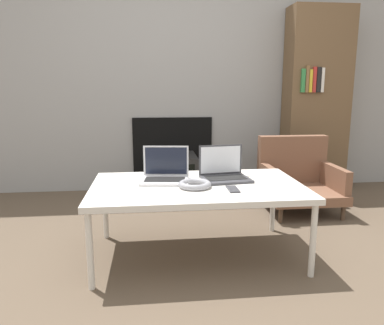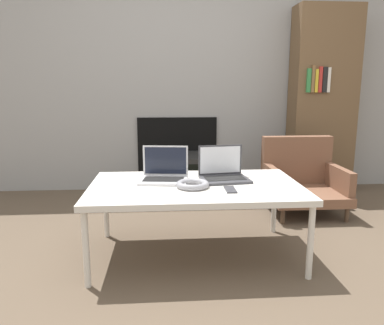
{
  "view_description": "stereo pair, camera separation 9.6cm",
  "coord_description": "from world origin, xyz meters",
  "px_view_note": "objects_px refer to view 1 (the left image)",
  "views": [
    {
      "loc": [
        -0.28,
        -1.9,
        1.08
      ],
      "look_at": [
        0.0,
        0.67,
        0.56
      ],
      "focal_mm": 35.0,
      "sensor_mm": 36.0,
      "label": 1
    },
    {
      "loc": [
        -0.19,
        -1.91,
        1.08
      ],
      "look_at": [
        0.0,
        0.67,
        0.56
      ],
      "focal_mm": 35.0,
      "sensor_mm": 36.0,
      "label": 2
    }
  ],
  "objects_px": {
    "laptop_left": "(165,174)",
    "headphones": "(195,184)",
    "phone": "(233,189)",
    "tv": "(174,175)",
    "laptop_right": "(224,172)",
    "armchair": "(298,177)"
  },
  "relations": [
    {
      "from": "laptop_left",
      "to": "tv",
      "type": "distance_m",
      "value": 1.31
    },
    {
      "from": "phone",
      "to": "tv",
      "type": "xyz_separation_m",
      "value": [
        -0.25,
        1.54,
        -0.27
      ]
    },
    {
      "from": "headphones",
      "to": "armchair",
      "type": "xyz_separation_m",
      "value": [
        1.03,
        0.93,
        -0.21
      ]
    },
    {
      "from": "armchair",
      "to": "laptop_right",
      "type": "bearing_deg",
      "value": -138.3
    },
    {
      "from": "headphones",
      "to": "tv",
      "type": "xyz_separation_m",
      "value": [
        -0.03,
        1.46,
        -0.29
      ]
    },
    {
      "from": "laptop_right",
      "to": "phone",
      "type": "height_order",
      "value": "laptop_right"
    },
    {
      "from": "laptop_left",
      "to": "armchair",
      "type": "relative_size",
      "value": 0.52
    },
    {
      "from": "laptop_left",
      "to": "laptop_right",
      "type": "xyz_separation_m",
      "value": [
        0.39,
        -0.0,
        0.0
      ]
    },
    {
      "from": "headphones",
      "to": "armchair",
      "type": "bearing_deg",
      "value": 41.8
    },
    {
      "from": "laptop_left",
      "to": "tv",
      "type": "bearing_deg",
      "value": 90.66
    },
    {
      "from": "laptop_right",
      "to": "armchair",
      "type": "xyz_separation_m",
      "value": [
        0.82,
        0.73,
        -0.23
      ]
    },
    {
      "from": "laptop_right",
      "to": "armchair",
      "type": "distance_m",
      "value": 1.12
    },
    {
      "from": "laptop_right",
      "to": "headphones",
      "type": "xyz_separation_m",
      "value": [
        -0.22,
        -0.2,
        -0.03
      ]
    },
    {
      "from": "tv",
      "to": "armchair",
      "type": "relative_size",
      "value": 0.78
    },
    {
      "from": "headphones",
      "to": "tv",
      "type": "bearing_deg",
      "value": 91.34
    },
    {
      "from": "tv",
      "to": "laptop_left",
      "type": "bearing_deg",
      "value": -96.23
    },
    {
      "from": "laptop_left",
      "to": "armchair",
      "type": "distance_m",
      "value": 1.43
    },
    {
      "from": "laptop_left",
      "to": "phone",
      "type": "relative_size",
      "value": 2.33
    },
    {
      "from": "laptop_right",
      "to": "phone",
      "type": "relative_size",
      "value": 2.35
    },
    {
      "from": "headphones",
      "to": "tv",
      "type": "distance_m",
      "value": 1.49
    },
    {
      "from": "laptop_left",
      "to": "headphones",
      "type": "relative_size",
      "value": 1.64
    },
    {
      "from": "tv",
      "to": "laptop_right",
      "type": "bearing_deg",
      "value": -78.7
    }
  ]
}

